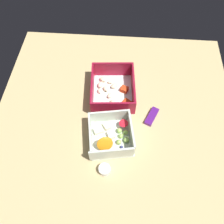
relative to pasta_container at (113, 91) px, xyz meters
The scene contains 5 objects.
table_surface 10.18cm from the pasta_container, ahead, with size 80.00×80.00×2.00cm, color tan.
pasta_container is the anchor object (origin of this frame).
fruit_bowl 17.29cm from the pasta_container, ahead, with size 15.49×15.15×6.00cm.
candy_bar 16.05cm from the pasta_container, 57.91° to the left, with size 7.00×2.40×1.20cm, color #51197A.
paper_cup_liner 27.72cm from the pasta_container, ahead, with size 3.45×3.45×2.10cm, color white.
Camera 1 is at (40.08, 2.04, 70.07)cm, focal length 38.15 mm.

